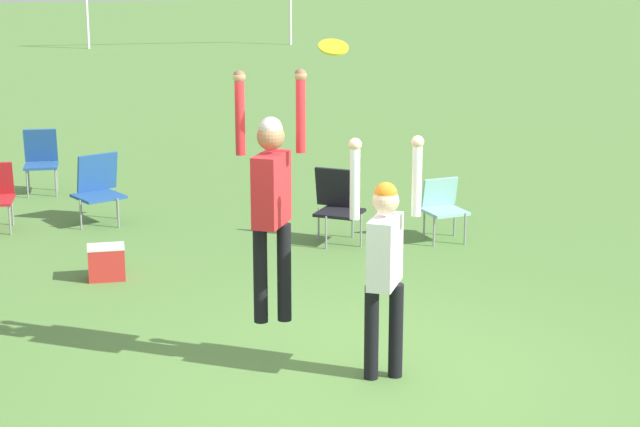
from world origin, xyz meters
The scene contains 9 objects.
ground_plane centered at (0.00, 0.00, 0.00)m, with size 120.00×120.00×0.00m, color #56843D.
person_jumping centered at (-0.59, 0.32, 1.53)m, with size 0.60×0.49×2.14m.
person_defending centered at (0.26, -0.15, 1.07)m, with size 0.62×0.50×2.03m.
frisbee centered at (-0.14, -0.02, 2.73)m, with size 0.24×0.22×0.11m.
camping_chair_0 centered at (2.09, 3.83, 0.44)m, with size 0.54×0.57×0.74m.
camping_chair_1 centered at (-2.77, 7.43, 0.53)m, with size 0.48×0.52×0.92m.
camping_chair_2 centered at (0.83, 4.03, 0.49)m, with size 0.69×0.77×0.88m.
camping_chair_4 centered at (-1.99, 5.55, 0.48)m, with size 0.73×0.79×0.87m.
cooler_box centered at (-1.94, 3.06, 0.19)m, with size 0.39×0.29×0.37m.
Camera 1 is at (-1.97, -8.16, 3.52)m, focal length 60.00 mm.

